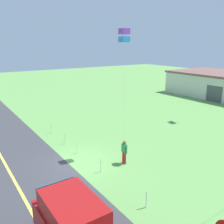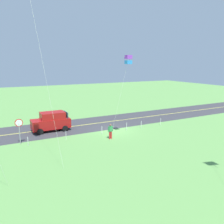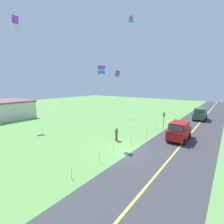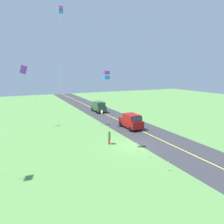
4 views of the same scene
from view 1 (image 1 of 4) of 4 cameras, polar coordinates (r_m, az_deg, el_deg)
name	(u,v)px [view 1 (image 1 of 4)]	position (r m, az deg, el deg)	size (l,w,h in m)	color
ground_plane	(77,164)	(16.87, -8.04, -11.86)	(120.00, 120.00, 0.10)	#60994C
asphalt_road	(15,182)	(15.76, -21.62, -14.78)	(120.00, 7.00, 0.00)	#38383D
road_centre_stripe	(15,181)	(15.76, -21.63, -14.77)	(120.00, 0.16, 0.00)	#E5E04C
person_adult_near	(124,151)	(16.34, 2.86, -9.09)	(0.58, 0.22, 1.60)	red
kite_red_low	(124,36)	(16.64, 2.85, 17.28)	(1.77, 1.28, 8.63)	silver
fence_post_0	(51,128)	(22.50, -13.93, -3.65)	(0.05, 0.05, 0.90)	silver
fence_post_1	(65,139)	(19.85, -10.81, -6.09)	(0.05, 0.05, 0.90)	silver
fence_post_2	(77,148)	(18.07, -8.10, -8.17)	(0.05, 0.05, 0.90)	silver
fence_post_3	(101,165)	(15.49, -2.60, -12.27)	(0.05, 0.05, 0.90)	silver
fence_post_4	(146,199)	(12.65, 7.95, -19.45)	(0.05, 0.05, 0.90)	silver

